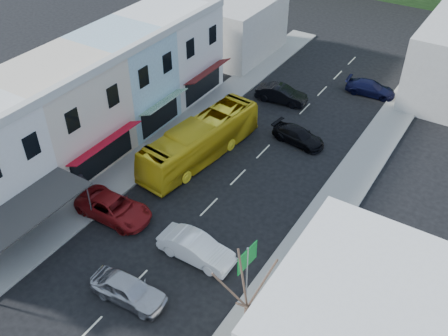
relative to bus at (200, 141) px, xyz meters
The scene contains 16 objects.
ground 9.59m from the bus, 65.85° to the right, with size 120.00×120.00×0.00m, color black.
sidewalk_left 4.15m from the bus, 159.41° to the left, with size 3.00×52.00×0.15m, color gray.
sidewalk_right 11.55m from the bus, ahead, with size 3.00×52.00×0.15m, color gray.
shopfront_row 9.67m from the bus, 157.12° to the right, with size 8.25×30.00×8.00m.
distant_block_left 20.13m from the bus, 113.88° to the left, with size 8.00×10.00×6.00m, color #B7B2A8.
bus is the anchor object (origin of this frame).
car_silver 14.43m from the bus, 72.33° to the right, with size 1.80×4.40×1.40m, color #BBBABF.
car_white 10.80m from the bus, 57.03° to the right, with size 1.80×4.40×1.40m, color white.
car_red 9.03m from the bus, 97.20° to the right, with size 1.90×4.60×1.40m, color maroon.
car_black_near 8.35m from the bus, 46.80° to the left, with size 1.84×4.50×1.40m, color black.
car_black_far 11.48m from the bus, 83.07° to the left, with size 1.80×4.40×1.40m, color black.
car_navy_far 18.99m from the bus, 65.05° to the left, with size 1.84×4.50×1.40m, color black.
pedestrian_left 9.54m from the bus, 118.18° to the right, with size 0.60×0.40×1.70m, color black.
direction_sign 14.00m from the bus, 44.65° to the right, with size 0.37×1.78×3.92m, color #065D1D, non-canonical shape.
street_tree 17.89m from the bus, 47.98° to the right, with size 3.17×3.17×7.80m, color #322620, non-canonical shape.
traffic_signal 25.30m from the bus, 65.53° to the left, with size 0.75×1.13×5.17m, color black, non-canonical shape.
Camera 1 is at (15.02, -17.71, 23.87)m, focal length 40.00 mm.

